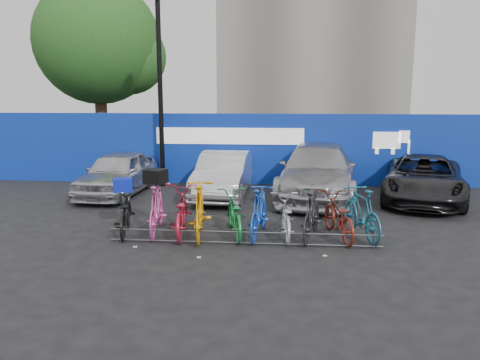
# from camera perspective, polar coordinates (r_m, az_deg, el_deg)

# --- Properties ---
(ground) EXTENTS (100.00, 100.00, 0.00)m
(ground) POSITION_cam_1_polar(r_m,az_deg,el_deg) (10.27, 0.75, -6.90)
(ground) COLOR black
(ground) RESTS_ON ground
(hoarding) EXTENTS (22.00, 0.18, 2.40)m
(hoarding) POSITION_cam_1_polar(r_m,az_deg,el_deg) (15.90, 2.36, 3.78)
(hoarding) COLOR #0B309A
(hoarding) RESTS_ON ground
(tree) EXTENTS (5.40, 5.20, 7.80)m
(tree) POSITION_cam_1_polar(r_m,az_deg,el_deg) (21.28, -16.31, 15.52)
(tree) COLOR #382314
(tree) RESTS_ON ground
(lamppost) EXTENTS (0.25, 0.50, 6.11)m
(lamppost) POSITION_cam_1_polar(r_m,az_deg,el_deg) (15.67, -9.72, 11.12)
(lamppost) COLOR black
(lamppost) RESTS_ON ground
(bike_rack) EXTENTS (5.60, 0.03, 0.30)m
(bike_rack) POSITION_cam_1_polar(r_m,az_deg,el_deg) (9.65, 0.50, -7.05)
(bike_rack) COLOR #595B60
(bike_rack) RESTS_ON ground
(car_0) EXTENTS (1.78, 4.00, 1.34)m
(car_0) POSITION_cam_1_polar(r_m,az_deg,el_deg) (14.77, -14.68, 0.82)
(car_0) COLOR #B5B4B9
(car_0) RESTS_ON ground
(car_1) EXTENTS (1.54, 4.07, 1.33)m
(car_1) POSITION_cam_1_polar(r_m,az_deg,el_deg) (14.05, -2.01, 0.65)
(car_1) COLOR silver
(car_1) RESTS_ON ground
(car_2) EXTENTS (2.81, 5.58, 1.55)m
(car_2) POSITION_cam_1_polar(r_m,az_deg,el_deg) (14.21, 9.42, 1.09)
(car_2) COLOR #A4A4A9
(car_2) RESTS_ON ground
(car_3) EXTENTS (3.34, 5.08, 1.30)m
(car_3) POSITION_cam_1_polar(r_m,az_deg,el_deg) (14.53, 21.47, 0.19)
(car_3) COLOR black
(car_3) RESTS_ON ground
(bike_0) EXTENTS (1.03, 1.90, 0.95)m
(bike_0) POSITION_cam_1_polar(r_m,az_deg,el_deg) (10.70, -13.92, -3.86)
(bike_0) COLOR black
(bike_0) RESTS_ON ground
(bike_1) EXTENTS (0.75, 1.94, 1.14)m
(bike_1) POSITION_cam_1_polar(r_m,az_deg,el_deg) (10.51, -10.13, -3.44)
(bike_1) COLOR #DF4FA3
(bike_1) RESTS_ON ground
(bike_2) EXTENTS (0.95, 2.04, 1.03)m
(bike_2) POSITION_cam_1_polar(r_m,az_deg,el_deg) (10.36, -7.29, -3.87)
(bike_2) COLOR #B21C37
(bike_2) RESTS_ON ground
(bike_3) EXTENTS (0.79, 2.06, 1.20)m
(bike_3) POSITION_cam_1_polar(r_m,az_deg,el_deg) (10.12, -4.95, -3.66)
(bike_3) COLOR #EF9D0B
(bike_3) RESTS_ON ground
(bike_4) EXTENTS (1.04, 1.94, 0.97)m
(bike_4) POSITION_cam_1_polar(r_m,az_deg,el_deg) (10.23, -0.75, -4.16)
(bike_4) COLOR #1B7B36
(bike_4) RESTS_ON ground
(bike_5) EXTENTS (0.76, 1.89, 1.10)m
(bike_5) POSITION_cam_1_polar(r_m,az_deg,el_deg) (10.13, 2.34, -3.91)
(bike_5) COLOR blue
(bike_5) RESTS_ON ground
(bike_6) EXTENTS (0.71, 1.75, 0.90)m
(bike_6) POSITION_cam_1_polar(r_m,az_deg,el_deg) (10.15, 5.55, -4.51)
(bike_6) COLOR #A5A9AD
(bike_6) RESTS_ON ground
(bike_7) EXTENTS (0.91, 1.86, 1.08)m
(bike_7) POSITION_cam_1_polar(r_m,az_deg,el_deg) (10.12, 8.73, -4.12)
(bike_7) COLOR black
(bike_7) RESTS_ON ground
(bike_8) EXTENTS (1.00, 1.91, 0.96)m
(bike_8) POSITION_cam_1_polar(r_m,az_deg,el_deg) (10.25, 11.87, -4.38)
(bike_8) COLOR maroon
(bike_8) RESTS_ON ground
(bike_9) EXTENTS (0.98, 1.93, 1.12)m
(bike_9) POSITION_cam_1_polar(r_m,az_deg,el_deg) (10.35, 14.60, -3.90)
(bike_9) COLOR #1D637F
(bike_9) RESTS_ON ground
(cargo_crate) EXTENTS (0.47, 0.40, 0.29)m
(cargo_crate) POSITION_cam_1_polar(r_m,az_deg,el_deg) (10.56, -14.07, -0.61)
(cargo_crate) COLOR #0B1CA8
(cargo_crate) RESTS_ON bike_0
(cargo_topcase) EXTENTS (0.52, 0.50, 0.31)m
(cargo_topcase) POSITION_cam_1_polar(r_m,az_deg,el_deg) (10.36, -10.26, 0.44)
(cargo_topcase) COLOR black
(cargo_topcase) RESTS_ON bike_1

